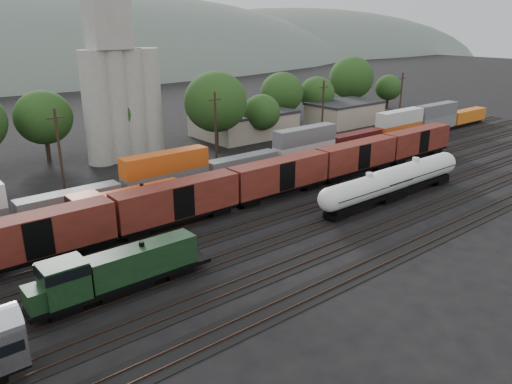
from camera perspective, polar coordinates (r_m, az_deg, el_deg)
ground at (r=56.34m, az=-1.63°, el=-4.17°), size 600.00×600.00×0.00m
tracks at (r=56.32m, az=-1.63°, el=-4.13°), size 180.00×33.20×0.20m
green_locomotive at (r=43.45m, az=-16.09°, el=-8.78°), size 16.02×2.83×4.24m
tank_car_a at (r=62.70m, az=12.73°, el=0.34°), size 16.73×3.00×4.38m
tank_car_b at (r=70.26m, az=17.64°, el=2.03°), size 17.72×3.17×4.64m
orange_locomotive at (r=58.95m, az=-15.22°, el=-1.34°), size 16.33×2.72×4.08m
boxcar_string at (r=53.22m, az=-16.10°, el=-2.74°), size 122.80×2.90×4.20m
container_wall at (r=65.43m, az=-12.53°, el=1.25°), size 165.60×2.60×5.80m
grain_silo at (r=85.30m, az=-15.15°, el=10.97°), size 13.40×5.00×29.00m
industrial_sheds at (r=87.57m, az=-12.48°, el=5.57°), size 119.38×17.26×5.10m
tree_band at (r=88.82m, az=-15.52°, el=8.80°), size 164.84×23.23×14.09m
utility_poles at (r=72.32m, az=-12.48°, el=5.78°), size 122.20×0.36×12.00m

